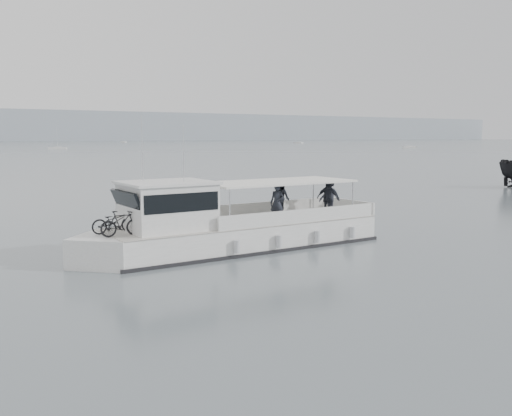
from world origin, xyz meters
TOP-DOWN VIEW (x-y plane):
  - ground at (0.00, 0.00)m, footprint 1400.00×1400.00m
  - tour_boat at (-3.80, 2.22)m, footprint 13.12×3.55m

SIDE VIEW (x-z plane):
  - ground at x=0.00m, z-range 0.00..0.00m
  - tour_boat at x=-3.80m, z-range -1.84..3.64m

